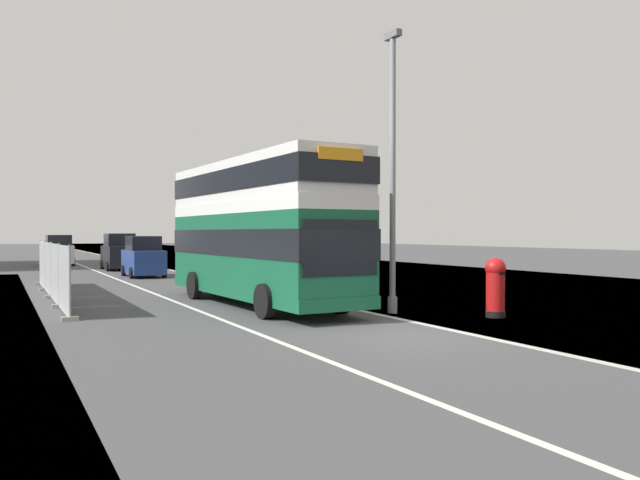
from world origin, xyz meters
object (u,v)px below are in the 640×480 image
object	(u,v)px
car_receding_mid	(119,253)
pedestrian_at_kerb	(372,279)
roadworks_barrier	(330,280)
car_receding_far	(59,251)
double_decker_bus	(258,229)
red_pillar_postbox	(495,285)
lamppost_foreground	(393,180)
car_oncoming_near	(143,258)

from	to	relation	value
car_receding_mid	pedestrian_at_kerb	bearing A→B (deg)	-80.65
car_receding_mid	pedestrian_at_kerb	size ratio (longest dim) A/B	2.32
roadworks_barrier	pedestrian_at_kerb	size ratio (longest dim) A/B	0.94
car_receding_mid	car_receding_far	size ratio (longest dim) A/B	0.91
double_decker_bus	red_pillar_postbox	bearing A→B (deg)	-50.51
red_pillar_postbox	car_receding_far	xyz separation A→B (m)	(-8.68, 37.12, 0.12)
double_decker_bus	pedestrian_at_kerb	distance (m)	4.17
pedestrian_at_kerb	double_decker_bus	bearing A→B (deg)	152.69
lamppost_foreground	pedestrian_at_kerb	xyz separation A→B (m)	(0.57, 2.11, -3.13)
car_receding_far	red_pillar_postbox	bearing A→B (deg)	-76.84
double_decker_bus	pedestrian_at_kerb	bearing A→B (deg)	-27.31
double_decker_bus	roadworks_barrier	size ratio (longest dim) A/B	6.69
roadworks_barrier	car_receding_far	xyz separation A→B (m)	(-7.05, 29.99, 0.40)
car_receding_far	roadworks_barrier	bearing A→B (deg)	-76.77
car_receding_mid	car_receding_far	xyz separation A→B (m)	(-3.05, 8.07, -0.05)
pedestrian_at_kerb	car_receding_mid	bearing A→B (deg)	99.35
lamppost_foreground	pedestrian_at_kerb	bearing A→B (deg)	74.98
double_decker_bus	roadworks_barrier	world-z (taller)	double_decker_bus
double_decker_bus	car_receding_mid	bearing A→B (deg)	91.73
lamppost_foreground	car_receding_mid	world-z (taller)	lamppost_foreground
roadworks_barrier	car_receding_mid	xyz separation A→B (m)	(-4.00, 21.92, 0.45)
car_oncoming_near	pedestrian_at_kerb	distance (m)	17.93
red_pillar_postbox	car_oncoming_near	bearing A→B (deg)	104.38
car_receding_far	pedestrian_at_kerb	world-z (taller)	car_receding_far
double_decker_bus	car_receding_far	size ratio (longest dim) A/B	2.45
lamppost_foreground	car_oncoming_near	bearing A→B (deg)	100.01
pedestrian_at_kerb	car_receding_far	bearing A→B (deg)	102.24
car_receding_mid	pedestrian_at_kerb	distance (m)	25.15
lamppost_foreground	red_pillar_postbox	bearing A→B (deg)	-45.26
double_decker_bus	pedestrian_at_kerb	xyz separation A→B (m)	(3.39, -1.75, -1.68)
car_oncoming_near	car_receding_far	xyz separation A→B (m)	(-3.11, 15.41, 0.02)
car_receding_mid	car_receding_far	distance (m)	8.63
car_receding_mid	red_pillar_postbox	bearing A→B (deg)	-79.03
double_decker_bus	car_receding_mid	distance (m)	23.12
pedestrian_at_kerb	red_pillar_postbox	bearing A→B (deg)	-69.97
double_decker_bus	lamppost_foreground	distance (m)	5.00
car_oncoming_near	car_receding_mid	bearing A→B (deg)	90.48
red_pillar_postbox	pedestrian_at_kerb	world-z (taller)	pedestrian_at_kerb
roadworks_barrier	pedestrian_at_kerb	distance (m)	2.90
car_receding_far	lamppost_foreground	bearing A→B (deg)	-79.37
car_receding_mid	double_decker_bus	bearing A→B (deg)	-88.27
double_decker_bus	car_receding_far	xyz separation A→B (m)	(-3.74, 31.13, -1.49)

